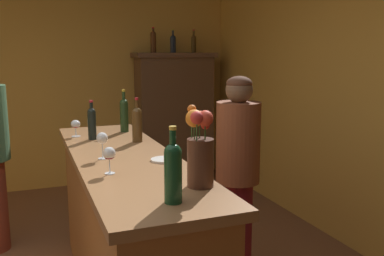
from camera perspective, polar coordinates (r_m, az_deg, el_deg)
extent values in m
cube|color=gold|center=(5.57, -21.84, 5.77)|extent=(5.35, 0.12, 2.69)
cube|color=#9A5F2F|center=(2.92, -8.73, -14.14)|extent=(0.55, 2.21, 1.00)
cube|color=#996840|center=(2.75, -9.02, -4.12)|extent=(0.62, 2.30, 0.05)
cube|color=brown|center=(5.62, -2.35, 1.39)|extent=(0.97, 0.36, 1.69)
cube|color=brown|center=(5.56, -2.42, 9.72)|extent=(1.05, 0.42, 0.06)
cylinder|color=black|center=(3.26, -13.21, 0.28)|extent=(0.06, 0.06, 0.21)
sphere|color=black|center=(3.24, -13.28, 2.08)|extent=(0.06, 0.06, 0.06)
cylinder|color=black|center=(3.24, -13.31, 2.71)|extent=(0.03, 0.03, 0.07)
cylinder|color=#AF212A|center=(3.24, -13.34, 3.49)|extent=(0.03, 0.03, 0.02)
cylinder|color=#1E3418|center=(3.53, -9.04, 1.39)|extent=(0.07, 0.07, 0.24)
sphere|color=#1E3418|center=(3.51, -9.09, 3.30)|extent=(0.07, 0.07, 0.07)
cylinder|color=#1E3418|center=(3.51, -9.11, 4.07)|extent=(0.03, 0.03, 0.09)
cylinder|color=gold|center=(3.50, -9.14, 4.97)|extent=(0.03, 0.03, 0.02)
cylinder|color=#4A3317|center=(3.12, -7.34, 0.10)|extent=(0.07, 0.07, 0.22)
sphere|color=#4A3317|center=(3.10, -7.38, 2.06)|extent=(0.07, 0.07, 0.07)
cylinder|color=#4A3317|center=(3.09, -7.40, 2.89)|extent=(0.02, 0.02, 0.09)
cylinder|color=#AC1821|center=(3.09, -7.42, 3.88)|extent=(0.03, 0.03, 0.02)
cylinder|color=#153E23|center=(1.85, -2.54, -6.66)|extent=(0.08, 0.08, 0.22)
sphere|color=#153E23|center=(1.82, -2.57, -3.30)|extent=(0.08, 0.08, 0.08)
cylinder|color=#153E23|center=(1.81, -2.58, -1.78)|extent=(0.03, 0.03, 0.10)
cylinder|color=gold|center=(1.80, -2.60, 0.00)|extent=(0.03, 0.03, 0.02)
cylinder|color=white|center=(2.68, -11.82, -4.01)|extent=(0.06, 0.06, 0.00)
cylinder|color=white|center=(2.67, -11.86, -3.03)|extent=(0.01, 0.01, 0.09)
ellipsoid|color=white|center=(2.65, -11.92, -1.33)|extent=(0.07, 0.07, 0.07)
cylinder|color=white|center=(2.35, -10.91, -5.96)|extent=(0.06, 0.06, 0.00)
cylinder|color=white|center=(2.34, -10.94, -5.04)|extent=(0.01, 0.01, 0.07)
ellipsoid|color=white|center=(2.32, -11.00, -3.34)|extent=(0.07, 0.07, 0.07)
ellipsoid|color=maroon|center=(2.33, -10.98, -3.80)|extent=(0.05, 0.05, 0.03)
cylinder|color=white|center=(3.42, -15.23, -1.08)|extent=(0.07, 0.07, 0.00)
cylinder|color=white|center=(3.42, -15.25, -0.52)|extent=(0.01, 0.01, 0.06)
ellipsoid|color=white|center=(3.41, -15.30, 0.52)|extent=(0.07, 0.07, 0.06)
ellipsoid|color=maroon|center=(3.41, -15.29, 0.24)|extent=(0.06, 0.06, 0.02)
cylinder|color=#4C291C|center=(2.06, 1.13, -4.68)|extent=(0.13, 0.13, 0.24)
cylinder|color=#38602D|center=(2.06, 1.78, -1.79)|extent=(0.01, 0.01, 0.16)
sphere|color=red|center=(2.04, 1.79, 0.40)|extent=(0.04, 0.04, 0.04)
cylinder|color=#38602D|center=(2.06, 1.02, -1.26)|extent=(0.01, 0.01, 0.19)
sphere|color=#CA432B|center=(2.05, 1.03, 1.39)|extent=(0.07, 0.07, 0.07)
cylinder|color=#38602D|center=(2.06, -0.02, -0.71)|extent=(0.01, 0.01, 0.23)
sphere|color=orange|center=(2.04, -0.02, 2.53)|extent=(0.04, 0.04, 0.04)
cylinder|color=#38602D|center=(2.02, 0.32, -1.44)|extent=(0.01, 0.01, 0.20)
sphere|color=orange|center=(2.01, 0.33, 1.29)|extent=(0.08, 0.08, 0.08)
cylinder|color=#38602D|center=(1.99, 0.63, -1.51)|extent=(0.01, 0.01, 0.20)
sphere|color=red|center=(1.98, 0.64, 1.38)|extent=(0.06, 0.06, 0.06)
cylinder|color=#38602D|center=(2.02, 1.75, -1.47)|extent=(0.01, 0.01, 0.20)
sphere|color=red|center=(2.00, 1.77, 1.29)|extent=(0.08, 0.08, 0.08)
cylinder|color=white|center=(2.58, -3.80, -4.25)|extent=(0.16, 0.16, 0.01)
cylinder|color=#4E2A14|center=(5.47, -5.19, 11.18)|extent=(0.07, 0.07, 0.23)
sphere|color=#4E2A14|center=(5.48, -5.21, 12.37)|extent=(0.07, 0.07, 0.07)
cylinder|color=#4E2A14|center=(5.48, -5.22, 12.74)|extent=(0.03, 0.03, 0.07)
cylinder|color=red|center=(5.48, -5.23, 13.19)|extent=(0.03, 0.03, 0.02)
cylinder|color=#1D2536|center=(5.55, -2.55, 10.96)|extent=(0.07, 0.07, 0.18)
sphere|color=#1D2536|center=(5.55, -2.56, 11.90)|extent=(0.07, 0.07, 0.07)
cylinder|color=#1D2536|center=(5.56, -2.56, 12.40)|extent=(0.02, 0.02, 0.10)
cylinder|color=gold|center=(5.56, -2.57, 12.97)|extent=(0.03, 0.03, 0.02)
cylinder|color=#462F11|center=(5.65, 0.22, 11.00)|extent=(0.06, 0.06, 0.19)
sphere|color=#462F11|center=(5.65, 0.22, 11.97)|extent=(0.06, 0.06, 0.06)
cylinder|color=#462F11|center=(5.65, 0.22, 12.42)|extent=(0.03, 0.03, 0.09)
cylinder|color=#A8221F|center=(5.66, 0.22, 12.95)|extent=(0.03, 0.03, 0.02)
cylinder|color=maroon|center=(3.29, 5.96, -13.49)|extent=(0.23, 0.23, 0.76)
cylinder|color=brown|center=(3.08, 6.19, -1.93)|extent=(0.32, 0.32, 0.58)
sphere|color=brown|center=(3.02, 6.32, 5.10)|extent=(0.19, 0.19, 0.19)
ellipsoid|color=#523121|center=(3.02, 6.34, 5.92)|extent=(0.18, 0.18, 0.11)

